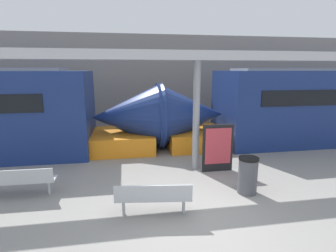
# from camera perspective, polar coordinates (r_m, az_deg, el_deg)

# --- Properties ---
(ground_plane) EXTENTS (60.00, 60.00, 0.00)m
(ground_plane) POSITION_cam_1_polar(r_m,az_deg,el_deg) (6.08, 4.48, -18.93)
(ground_plane) COLOR gray
(station_wall) EXTENTS (56.00, 0.20, 5.00)m
(station_wall) POSITION_cam_1_polar(r_m,az_deg,el_deg) (14.64, -4.47, 9.60)
(station_wall) COLOR gray
(station_wall) RESTS_ON ground_plane
(train_left) EXTENTS (14.98, 2.93, 3.20)m
(train_left) POSITION_cam_1_polar(r_m,az_deg,el_deg) (13.73, 30.86, 3.57)
(train_left) COLOR navy
(train_left) RESTS_ON ground_plane
(bench_near) EXTENTS (1.70, 0.65, 0.77)m
(bench_near) POSITION_cam_1_polar(r_m,az_deg,el_deg) (5.85, -3.19, -14.97)
(bench_near) COLOR #ADB2B7
(bench_near) RESTS_ON ground_plane
(bench_far) EXTENTS (1.90, 0.47, 0.77)m
(bench_far) POSITION_cam_1_polar(r_m,az_deg,el_deg) (7.62, -30.36, -10.08)
(bench_far) COLOR #ADB2B7
(bench_far) RESTS_ON ground_plane
(trash_bin) EXTENTS (0.51, 0.51, 0.96)m
(trash_bin) POSITION_cam_1_polar(r_m,az_deg,el_deg) (7.14, 16.96, -10.21)
(trash_bin) COLOR #4C4F54
(trash_bin) RESTS_ON ground_plane
(poster_board) EXTENTS (0.97, 0.07, 1.50)m
(poster_board) POSITION_cam_1_polar(r_m,az_deg,el_deg) (8.31, 10.78, -4.72)
(poster_board) COLOR black
(poster_board) RESTS_ON ground_plane
(support_column_near) EXTENTS (0.21, 0.21, 3.41)m
(support_column_near) POSITION_cam_1_polar(r_m,az_deg,el_deg) (8.23, 6.17, 2.06)
(support_column_near) COLOR gray
(support_column_near) RESTS_ON ground_plane
(canopy_beam) EXTENTS (28.00, 0.60, 0.28)m
(canopy_beam) POSITION_cam_1_polar(r_m,az_deg,el_deg) (8.12, 6.47, 15.00)
(canopy_beam) COLOR #B7B7BC
(canopy_beam) RESTS_ON support_column_near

